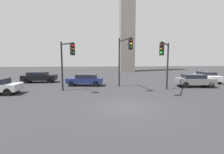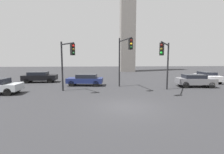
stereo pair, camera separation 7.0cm
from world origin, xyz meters
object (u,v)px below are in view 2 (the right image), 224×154
object	(u,v)px
traffic_light_1	(67,57)
traffic_light_2	(165,56)
car_2	(195,80)
traffic_light_0	(124,52)
car_5	(40,77)
car_3	(85,79)
car_1	(207,77)

from	to	relation	value
traffic_light_1	traffic_light_2	size ratio (longest dim) A/B	1.01
traffic_light_1	traffic_light_2	bearing A→B (deg)	47.90
traffic_light_1	traffic_light_2	world-z (taller)	traffic_light_1
traffic_light_2	car_2	size ratio (longest dim) A/B	1.14
traffic_light_0	car_5	size ratio (longest dim) A/B	1.25
car_5	car_3	bearing A→B (deg)	-27.45
traffic_light_2	car_1	xyz separation A→B (m)	(8.39, 6.35, -2.67)
traffic_light_1	car_1	bearing A→B (deg)	71.09
traffic_light_1	car_5	xyz separation A→B (m)	(-5.03, 6.84, -2.60)
car_2	car_5	distance (m)	19.19
traffic_light_1	car_2	distance (m)	13.97
traffic_light_0	traffic_light_1	xyz separation A→B (m)	(-5.45, -1.30, -0.45)
car_1	car_3	size ratio (longest dim) A/B	1.00
traffic_light_0	car_2	size ratio (longest dim) A/B	1.30
traffic_light_2	car_1	world-z (taller)	traffic_light_2
traffic_light_2	car_5	bearing A→B (deg)	-89.10
traffic_light_1	car_2	bearing A→B (deg)	62.24
traffic_light_1	car_3	distance (m)	4.84
car_3	car_5	distance (m)	6.96
traffic_light_2	car_2	world-z (taller)	traffic_light_2
car_1	car_3	world-z (taller)	car_1
traffic_light_2	car_1	distance (m)	10.86
traffic_light_1	car_5	distance (m)	8.89
traffic_light_0	car_1	bearing A→B (deg)	99.43
traffic_light_0	car_5	xyz separation A→B (m)	(-10.49, 5.55, -3.05)
traffic_light_0	car_1	size ratio (longest dim) A/B	1.26
traffic_light_0	car_1	distance (m)	12.89
traffic_light_0	traffic_light_2	distance (m)	4.04
car_3	traffic_light_1	bearing A→B (deg)	78.36
traffic_light_1	car_1	distance (m)	18.29
car_2	car_5	bearing A→B (deg)	172.44
traffic_light_2	car_5	size ratio (longest dim) A/B	1.09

